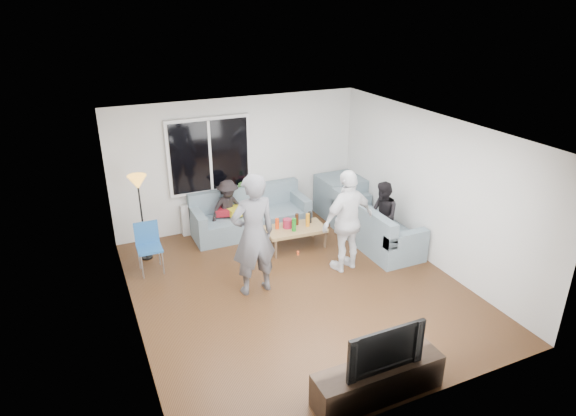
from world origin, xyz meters
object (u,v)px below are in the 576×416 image
sofa_back_section (251,212)px  sofa_right_section (376,223)px  floor_lamp (142,218)px  spectator_right (382,216)px  coffee_table (295,237)px  player_left (253,235)px  tv_console (378,381)px  spectator_back (228,208)px  side_chair (150,249)px  television (381,346)px  player_right (348,221)px

sofa_back_section → sofa_right_section: size_ratio=1.15×
sofa_back_section → floor_lamp: 2.14m
sofa_right_section → spectator_right: 0.27m
coffee_table → spectator_right: size_ratio=0.86×
player_left → tv_console: size_ratio=1.24×
spectator_right → tv_console: (-2.17, -3.15, -0.42)m
coffee_table → floor_lamp: 2.77m
tv_console → sofa_right_section: bearing=56.8°
sofa_right_section → spectator_back: (-2.42, 1.48, 0.15)m
spectator_back → side_chair: bearing=-166.2°
television → player_right: bearing=66.7°
television → floor_lamp: bearing=112.8°
television → spectator_right: bearing=55.5°
spectator_right → player_left: bearing=-65.8°
coffee_table → television: 3.90m
floor_lamp → tv_console: floor_lamp is taller
player_right → television: size_ratio=1.81×
side_chair → spectator_back: (1.65, 0.81, 0.14)m
floor_lamp → coffee_table: bearing=-15.2°
coffee_table → player_left: 1.82m
floor_lamp → spectator_back: size_ratio=1.37×
floor_lamp → spectator_right: size_ratio=1.22×
spectator_back → tv_console: 4.82m
television → spectator_back: bearing=93.0°
sofa_right_section → tv_console: bearing=146.8°
coffee_table → side_chair: bearing=175.9°
sofa_right_section → tv_console: size_ratio=1.25×
spectator_right → sofa_back_section: bearing=-114.5°
floor_lamp → spectator_back: floor_lamp is taller
floor_lamp → sofa_right_section: bearing=-16.4°
player_right → tv_console: 3.06m
floor_lamp → spectator_right: (4.07, -1.36, -0.14)m
player_left → spectator_right: 2.73m
player_right → spectator_right: (0.99, 0.41, -0.25)m
tv_console → floor_lamp: bearing=112.8°
coffee_table → sofa_back_section: bearing=118.3°
sofa_back_section → side_chair: bearing=-159.5°
coffee_table → floor_lamp: size_ratio=0.71×
spectator_back → player_left: bearing=-109.4°
sofa_back_section → spectator_right: size_ratio=1.80×
player_right → sofa_right_section: bearing=-160.6°
player_right → player_left: bearing=-9.7°
spectator_right → floor_lamp: bearing=-93.7°
floor_lamp → sofa_back_section: bearing=7.0°
television → tv_console: bearing=180.0°
tv_console → spectator_back: bearing=93.0°
spectator_right → side_chair: bearing=-86.8°
floor_lamp → player_right: bearing=-29.9°
player_right → spectator_back: size_ratio=1.56×
spectator_right → tv_console: spectator_right is taller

